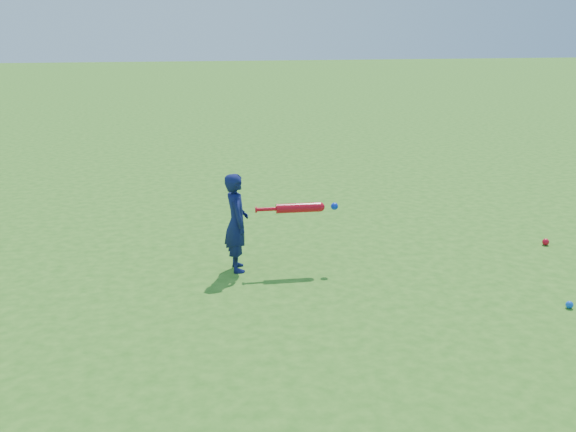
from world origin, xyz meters
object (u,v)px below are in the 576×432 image
(ground_ball_blue, at_px, (569,305))
(child, at_px, (236,223))
(ground_ball_red, at_px, (546,242))
(bat_swing, at_px, (302,208))

(ground_ball_blue, bearing_deg, child, 151.47)
(ground_ball_red, xyz_separation_m, ground_ball_blue, (-0.73, -1.52, -0.01))
(ground_ball_blue, bearing_deg, bat_swing, 145.92)
(ground_ball_red, height_order, bat_swing, bat_swing)
(child, relative_size, ground_ball_red, 12.95)
(child, bearing_deg, ground_ball_blue, -120.60)
(child, bearing_deg, ground_ball_red, -90.71)
(child, relative_size, ground_ball_blue, 15.14)
(ground_ball_blue, height_order, bat_swing, bat_swing)
(bat_swing, bearing_deg, ground_ball_blue, -32.14)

